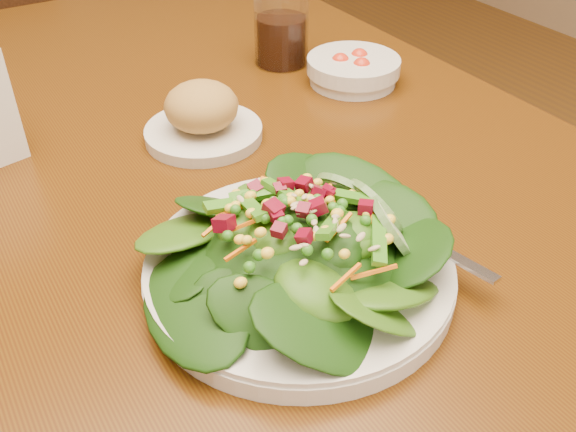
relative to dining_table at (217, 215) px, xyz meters
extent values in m
cube|color=#4D2D08|center=(0.00, 0.00, 0.08)|extent=(0.90, 1.40, 0.04)
cylinder|color=#462613|center=(0.39, 0.64, -0.29)|extent=(0.07, 0.07, 0.71)
cylinder|color=#462613|center=(-0.10, 1.37, -0.45)|extent=(0.04, 0.04, 0.39)
cylinder|color=#462613|center=(0.04, 1.05, -0.45)|extent=(0.04, 0.04, 0.39)
cylinder|color=silver|center=(-0.04, -0.26, 0.11)|extent=(0.30, 0.30, 0.02)
ellipsoid|color=black|center=(-0.04, -0.26, 0.14)|extent=(0.20, 0.20, 0.04)
cube|color=silver|center=(0.09, -0.29, 0.12)|extent=(0.05, 0.18, 0.01)
cylinder|color=silver|center=(0.01, 0.04, 0.11)|extent=(0.15, 0.15, 0.02)
ellipsoid|color=#B2823E|center=(0.01, 0.04, 0.15)|extent=(0.10, 0.10, 0.06)
cylinder|color=silver|center=(0.27, 0.07, 0.12)|extent=(0.14, 0.14, 0.04)
sphere|color=red|center=(0.29, 0.08, 0.13)|extent=(0.03, 0.03, 0.03)
sphere|color=red|center=(0.26, 0.08, 0.13)|extent=(0.03, 0.03, 0.03)
sphere|color=red|center=(0.27, 0.05, 0.13)|extent=(0.03, 0.03, 0.03)
cylinder|color=silver|center=(0.22, 0.19, 0.18)|extent=(0.09, 0.09, 0.15)
cylinder|color=black|center=(0.22, 0.19, 0.14)|extent=(0.08, 0.08, 0.08)
camera|label=1|loc=(-0.29, -0.65, 0.52)|focal=40.00mm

